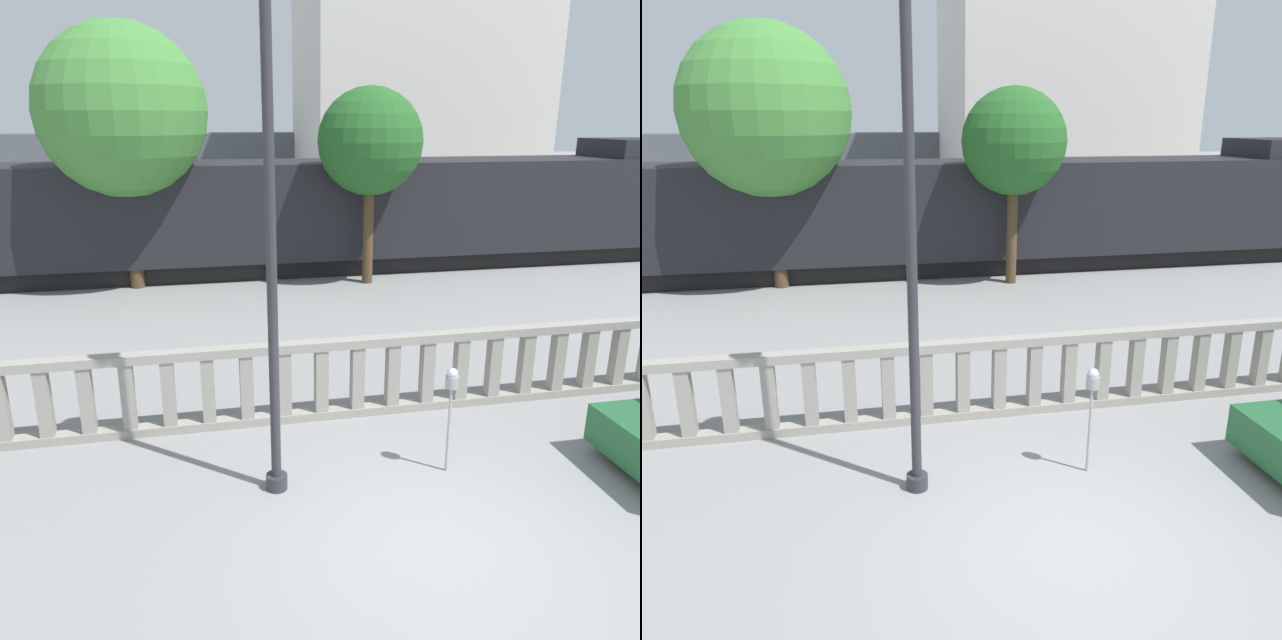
% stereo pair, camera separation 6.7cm
% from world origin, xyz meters
% --- Properties ---
extents(ground_plane, '(160.00, 160.00, 0.00)m').
position_xyz_m(ground_plane, '(0.00, 0.00, 0.00)').
color(ground_plane, gray).
extents(balustrade, '(16.35, 0.24, 1.33)m').
position_xyz_m(balustrade, '(-0.00, 3.40, 0.66)').
color(balustrade, gray).
rests_on(balustrade, ground).
extents(lamppost, '(0.43, 0.43, 6.38)m').
position_xyz_m(lamppost, '(-1.58, 1.53, 4.14)').
color(lamppost, '#2D2D33').
rests_on(lamppost, ground).
extents(parking_meter, '(0.17, 0.17, 1.52)m').
position_xyz_m(parking_meter, '(0.77, 1.49, 1.23)').
color(parking_meter, '#99999E').
rests_on(parking_meter, ground).
extents(train_near, '(22.98, 2.94, 3.99)m').
position_xyz_m(train_near, '(2.86, 13.77, 1.79)').
color(train_near, black).
rests_on(train_near, ground).
extents(train_far, '(29.08, 2.93, 4.48)m').
position_xyz_m(train_far, '(-6.23, 30.66, 2.03)').
color(train_far, black).
rests_on(train_far, ground).
extents(building_block, '(11.37, 7.38, 13.44)m').
position_xyz_m(building_block, '(9.00, 25.94, 6.72)').
color(building_block, beige).
rests_on(building_block, ground).
extents(tree_left, '(4.51, 4.51, 7.08)m').
position_xyz_m(tree_left, '(-4.08, 12.54, 4.80)').
color(tree_left, '#4C3823').
rests_on(tree_left, ground).
extents(tree_right, '(2.94, 2.94, 5.50)m').
position_xyz_m(tree_right, '(2.53, 11.72, 4.00)').
color(tree_right, '#4C3823').
rests_on(tree_right, ground).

